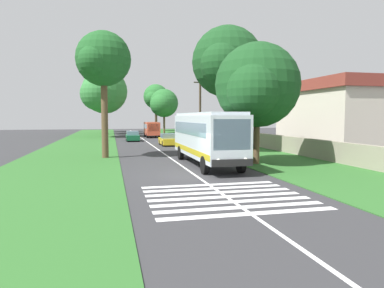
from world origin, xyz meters
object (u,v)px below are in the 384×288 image
Objects in this scene: roadside_tree_left_1 at (104,96)px; roadside_tree_right_2 at (163,104)px; trailing_car_0 at (168,140)px; roadside_tree_left_2 at (103,92)px; coach_bus at (206,135)px; trailing_minibus_0 at (152,128)px; roadside_tree_left_3 at (102,98)px; utility_pole at (200,111)px; trailing_car_1 at (132,136)px; roadside_building at (337,114)px; roadside_tree_right_0 at (155,98)px; roadside_tree_right_1 at (255,87)px; roadside_tree_left_0 at (103,61)px; roadside_tree_right_3 at (225,64)px.

roadside_tree_left_1 reaches higher than roadside_tree_right_2.
roadside_tree_left_2 reaches higher than trailing_car_0.
coach_bus is 34.37m from trailing_minibus_0.
utility_pole is at bearing -165.39° from roadside_tree_left_3.
coach_bus reaches higher than trailing_car_1.
roadside_tree_left_3 is at bearing 12.21° from trailing_car_0.
trailing_car_0 is at bearing -0.22° from coach_bus.
roadside_tree_right_0 is at bearing 16.57° from roadside_building.
roadside_tree_left_1 is 10.05m from roadside_tree_left_2.
roadside_tree_right_1 is 0.96× the size of roadside_tree_right_2.
roadside_tree_left_0 is 12.74m from roadside_tree_right_1.
roadside_tree_right_1 is at bearing 179.72° from roadside_tree_right_0.
roadside_tree_left_3 is (38.91, 8.42, 6.94)m from trailing_car_0.
roadside_tree_left_2 is at bearing -178.39° from roadside_tree_left_3.
roadside_tree_right_0 is (53.25, -11.00, 0.02)m from roadside_tree_left_0.
coach_bus is at bearing -129.98° from roadside_tree_left_0.
trailing_minibus_0 is 0.58× the size of roadside_tree_left_0.
roadside_building reaches higher than trailing_minibus_0.
roadside_tree_left_1 is (12.15, 7.88, 5.84)m from trailing_minibus_0.
roadside_tree_left_1 is 1.23× the size of roadside_tree_right_1.
trailing_car_1 is at bearing 167.35° from roadside_tree_right_0.
roadside_building is at bearing -158.42° from roadside_tree_right_2.
trailing_minibus_0 is at bearing 5.71° from roadside_tree_right_1.
roadside_tree_right_3 is (-37.70, -12.21, 1.18)m from roadside_tree_left_1.
roadside_tree_left_3 is 12.54m from roadside_tree_right_0.
roadside_tree_left_0 is 1.34× the size of utility_pole.
roadside_tree_right_0 is (59.27, -3.83, 5.86)m from coach_bus.
utility_pole is (-23.44, -10.72, -3.46)m from roadside_tree_left_2.
roadside_tree_right_3 is at bearing -76.36° from roadside_tree_left_0.
roadside_tree_left_0 is at bearing 165.71° from trailing_minibus_0.
roadside_tree_left_2 is at bearing 24.59° from utility_pole.
roadside_tree_left_2 reaches higher than roadside_tree_left_0.
roadside_tree_left_0 is at bearing 168.33° from roadside_tree_right_0.
roadside_tree_left_2 is 30.23m from roadside_tree_right_3.
roadside_tree_right_3 reaches higher than roadside_tree_left_2.
roadside_tree_right_2 is 39.22m from roadside_building.
roadside_tree_right_2 is at bearing -4.72° from coach_bus.
roadside_tree_right_3 is at bearing -156.24° from roadside_tree_left_2.
utility_pole is 0.55× the size of roadside_building.
coach_bus is 1.08× the size of roadside_tree_left_0.
roadside_tree_left_3 is 58.04m from roadside_tree_right_1.
roadside_tree_right_0 is at bearing -8.62° from trailing_minibus_0.
trailing_minibus_0 is at bearing -23.75° from trailing_car_1.
roadside_tree_right_0 is (2.96, -12.18, 0.41)m from roadside_tree_left_3.
roadside_tree_right_2 is at bearing -16.78° from trailing_minibus_0.
trailing_car_0 is 0.40× the size of roadside_tree_left_1.
roadside_tree_left_1 is 0.93× the size of roadside_tree_left_2.
roadside_tree_right_1 is 47.54m from roadside_tree_right_2.
roadside_building is (-15.29, -21.93, 3.11)m from trailing_car_1.
roadside_tree_right_0 reaches higher than roadside_building.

